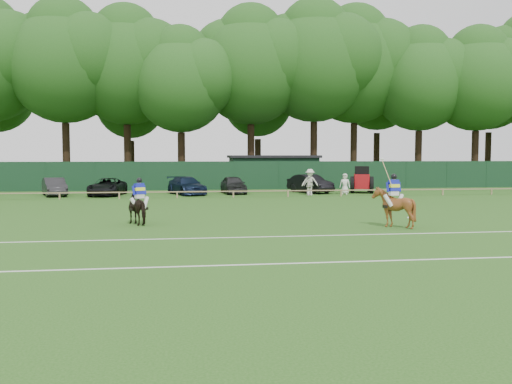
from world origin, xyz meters
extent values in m
plane|color=#1E4C14|center=(0.00, 0.00, 0.00)|extent=(160.00, 160.00, 0.00)
imported|color=black|center=(-4.59, 3.45, 0.72)|extent=(1.54, 1.87, 1.44)
imported|color=brown|center=(6.02, 0.90, 0.85)|extent=(1.42, 1.59, 1.70)
imported|color=#2D2C2F|center=(-12.07, 21.41, 0.68)|extent=(2.69, 4.36, 1.36)
imported|color=black|center=(-8.21, 21.22, 0.65)|extent=(2.71, 4.93, 1.31)
imported|color=#111D36|center=(-2.28, 21.50, 0.69)|extent=(3.39, 5.10, 1.37)
imported|color=#2A2B2D|center=(1.41, 22.12, 0.71)|extent=(1.98, 4.26, 1.41)
imported|color=black|center=(7.68, 22.14, 0.74)|extent=(3.24, 4.73, 1.48)
imported|color=silver|center=(7.18, 20.19, 0.99)|extent=(1.38, 0.94, 1.97)
imported|color=silver|center=(6.89, 19.36, 0.74)|extent=(0.94, 0.65, 1.48)
imported|color=white|center=(9.93, 20.01, 0.81)|extent=(0.94, 0.80, 1.62)
cube|color=silver|center=(-4.59, 3.45, 1.24)|extent=(0.44, 0.41, 0.18)
cube|color=#171DA8|center=(-4.59, 3.45, 1.56)|extent=(0.50, 0.47, 0.51)
cube|color=yellow|center=(-4.59, 3.45, 1.54)|extent=(0.52, 0.47, 0.18)
sphere|color=black|center=(-4.59, 3.45, 1.93)|extent=(0.25, 0.25, 0.25)
cylinder|color=silver|center=(-4.34, 3.54, 0.94)|extent=(0.36, 0.47, 0.59)
cylinder|color=silver|center=(-4.79, 3.27, 0.94)|extent=(0.49, 0.25, 0.59)
cube|color=silver|center=(6.02, 0.90, 1.44)|extent=(0.37, 0.27, 0.18)
cube|color=#171DA8|center=(6.02, 0.90, 1.76)|extent=(0.41, 0.32, 0.51)
cube|color=yellow|center=(6.02, 0.90, 1.74)|extent=(0.44, 0.30, 0.18)
sphere|color=black|center=(6.02, 0.90, 2.13)|extent=(0.25, 0.25, 0.25)
cylinder|color=silver|center=(6.28, 0.86, 1.14)|extent=(0.42, 0.34, 0.59)
cylinder|color=silver|center=(5.76, 0.85, 1.14)|extent=(0.42, 0.33, 0.59)
cylinder|color=tan|center=(5.72, 0.94, 2.31)|extent=(0.29, 0.57, 1.17)
sphere|color=silver|center=(7.94, 3.77, 0.04)|extent=(0.09, 0.09, 0.09)
cube|color=silver|center=(0.00, -6.00, 0.01)|extent=(60.00, 0.10, 0.01)
cube|color=silver|center=(0.00, -1.00, 0.01)|extent=(60.00, 0.10, 0.01)
cube|color=#997F5B|center=(0.00, 18.00, 0.45)|extent=(62.00, 0.08, 0.08)
cube|color=#14351E|center=(0.00, 27.00, 1.25)|extent=(92.00, 0.04, 2.50)
cube|color=#14331E|center=(6.00, 30.00, 1.40)|extent=(8.00, 4.00, 2.80)
cube|color=black|center=(6.00, 30.00, 2.92)|extent=(8.40, 4.40, 0.24)
cube|color=#A30F15|center=(11.79, 21.50, 0.94)|extent=(1.75, 2.40, 1.17)
cube|color=black|center=(11.68, 21.16, 1.75)|extent=(1.37, 1.43, 0.81)
cylinder|color=black|center=(10.87, 21.12, 0.67)|extent=(0.65, 1.37, 1.35)
cylinder|color=black|center=(12.33, 20.68, 0.67)|extent=(0.65, 1.37, 1.35)
cylinder|color=black|center=(11.40, 22.56, 0.36)|extent=(0.47, 0.77, 0.72)
cylinder|color=black|center=(12.69, 22.16, 0.36)|extent=(0.47, 0.77, 0.72)
camera|label=1|loc=(-2.88, -20.62, 3.00)|focal=38.00mm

